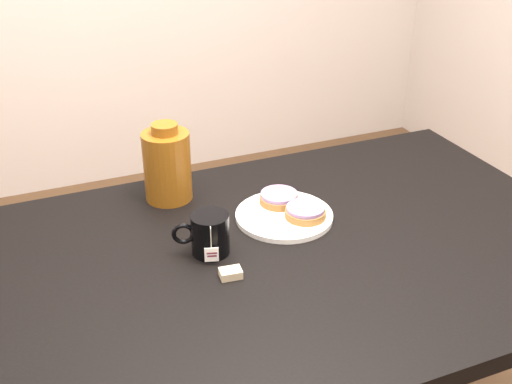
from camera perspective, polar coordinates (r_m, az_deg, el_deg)
table at (r=1.47m, az=2.95°, el=-7.76°), size 1.40×0.90×0.75m
plate at (r=1.53m, az=2.52°, el=-2.06°), size 0.23×0.23×0.02m
bagel_back at (r=1.56m, az=2.06°, el=-0.53°), size 0.13×0.13×0.03m
bagel_front at (r=1.51m, az=4.41°, el=-1.77°), size 0.14×0.14×0.03m
mug at (r=1.38m, az=-4.18°, el=-3.73°), size 0.13×0.10×0.09m
teabag_pouch at (r=1.33m, az=-2.26°, el=-7.24°), size 0.05×0.04×0.02m
bagel_package at (r=1.59m, az=-7.90°, el=2.41°), size 0.15×0.15×0.20m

